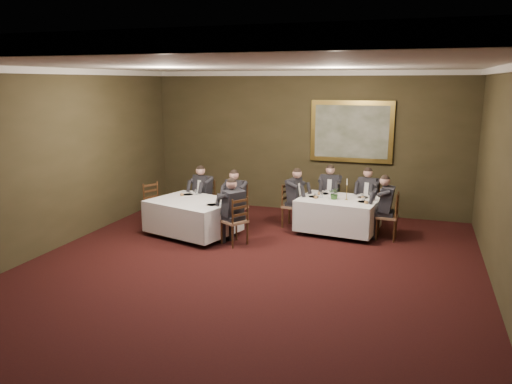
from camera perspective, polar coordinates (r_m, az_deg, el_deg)
The scene contains 27 objects.
ground at distance 8.39m, azimuth -2.26°, elevation -10.25°, with size 10.00×10.00×0.00m, color black.
ceiling at distance 7.74m, azimuth -2.49°, elevation 14.40°, with size 8.00×10.00×0.10m, color silver.
back_wall at distance 12.62m, azimuth 5.71°, elevation 5.67°, with size 8.00×0.10×3.50m, color #342E1A.
left_wall at distance 10.00m, azimuth -24.38°, elevation 2.81°, with size 0.10×10.00×3.50m, color #342E1A.
crown_molding at distance 7.74m, azimuth -2.49°, elevation 13.95°, with size 8.00×10.00×0.12m.
table_main at distance 11.01m, azimuth 9.37°, elevation -2.35°, with size 1.82×1.47×0.67m.
table_second at distance 10.78m, azimuth -7.20°, elevation -2.60°, with size 2.08×1.79×0.67m.
chair_main_backleft at distance 11.97m, azimuth 8.41°, elevation -1.93°, with size 0.45×0.43×1.00m.
diner_main_backleft at distance 11.91m, azimuth 8.44°, elevation -0.87°, with size 0.42×0.49×1.35m.
chair_main_backright at distance 11.75m, azimuth 12.61°, elevation -2.37°, with size 0.53×0.51×1.00m.
diner_main_backright at distance 11.69m, azimuth 12.65°, elevation -1.30°, with size 0.50×0.56×1.35m.
chair_main_endleft at distance 11.37m, azimuth 4.21°, elevation -2.59°, with size 0.49×0.51×1.00m.
diner_main_endleft at distance 11.31m, azimuth 4.28°, elevation -1.48°, with size 0.54×0.48×1.35m.
chair_main_endright at distance 10.83m, azimuth 14.73°, elevation -3.77°, with size 0.44×0.46×1.00m.
diner_main_endright at distance 10.77m, azimuth 14.74°, elevation -2.59°, with size 0.49×0.43×1.35m.
chair_sec_backleft at distance 11.79m, azimuth -5.96°, elevation -2.08°, with size 0.54×0.52×1.00m.
diner_sec_backleft at distance 11.73m, azimuth -6.02°, elevation -1.01°, with size 0.51×0.57×1.35m.
chair_sec_backright at distance 11.21m, azimuth -2.26°, elevation -2.79°, with size 0.49×0.47×1.00m.
diner_sec_backright at distance 11.15m, azimuth -2.30°, elevation -1.67°, with size 0.46×0.53×1.35m.
chair_sec_endright at distance 10.14m, azimuth -2.44°, elevation -4.46°, with size 0.59×0.59×1.00m.
diner_sec_endright at distance 10.08m, azimuth -2.49°, elevation -3.21°, with size 0.62×0.59×1.35m.
chair_sec_endleft at distance 11.59m, azimuth -11.32°, elevation -2.53°, with size 0.57×0.58×1.00m.
centerpiece at distance 10.84m, azimuth 8.98°, elevation -0.10°, with size 0.25×0.22×0.28m, color #2D5926.
candlestick at distance 10.83m, azimuth 10.32°, elevation 0.02°, with size 0.07×0.07×0.47m.
place_setting_table_main at distance 11.40m, azimuth 8.03°, elevation -0.00°, with size 0.33×0.31×0.14m.
place_setting_table_second at distance 11.28m, azimuth -7.50°, elevation -0.12°, with size 0.33×0.31×0.14m.
painting at distance 12.33m, azimuth 10.86°, elevation 6.80°, with size 1.98×0.09×1.48m.
Camera 1 is at (2.74, -7.23, 3.25)m, focal length 35.00 mm.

